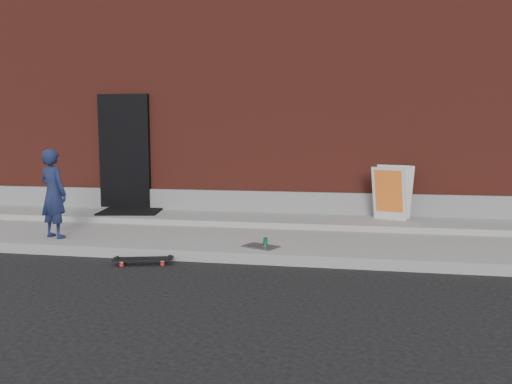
% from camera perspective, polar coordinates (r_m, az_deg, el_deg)
% --- Properties ---
extents(ground, '(80.00, 80.00, 0.00)m').
position_cam_1_polar(ground, '(6.85, -5.01, -8.06)').
color(ground, black).
rests_on(ground, ground).
extents(sidewalk, '(20.00, 3.00, 0.15)m').
position_cam_1_polar(sidewalk, '(8.26, -2.27, -4.99)').
color(sidewalk, gray).
rests_on(sidewalk, ground).
extents(apron, '(20.00, 1.20, 0.10)m').
position_cam_1_polar(apron, '(9.10, -1.04, -3.10)').
color(apron, gray).
rests_on(apron, sidewalk).
extents(building, '(20.00, 8.10, 5.00)m').
position_cam_1_polar(building, '(13.53, 2.81, 9.82)').
color(building, maroon).
rests_on(building, ground).
extents(child, '(0.58, 0.48, 1.36)m').
position_cam_1_polar(child, '(8.22, -22.16, -0.18)').
color(child, '#172043').
rests_on(child, sidewalk).
extents(skateboard, '(0.79, 0.39, 0.09)m').
position_cam_1_polar(skateboard, '(6.88, -12.80, -7.52)').
color(skateboard, red).
rests_on(skateboard, ground).
extents(pizza_sign, '(0.78, 0.84, 0.95)m').
position_cam_1_polar(pizza_sign, '(9.06, 15.31, -0.02)').
color(pizza_sign, silver).
rests_on(pizza_sign, apron).
extents(soda_can, '(0.07, 0.07, 0.12)m').
position_cam_1_polar(soda_can, '(7.13, 1.08, -5.73)').
color(soda_can, '#1A853F').
rests_on(soda_can, sidewalk).
extents(doormat, '(1.24, 1.07, 0.03)m').
position_cam_1_polar(doormat, '(9.88, -14.14, -2.15)').
color(doormat, black).
rests_on(doormat, apron).
extents(utility_plate, '(0.56, 0.48, 0.01)m').
position_cam_1_polar(utility_plate, '(7.08, 0.56, -6.24)').
color(utility_plate, '#4F5054').
rests_on(utility_plate, sidewalk).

